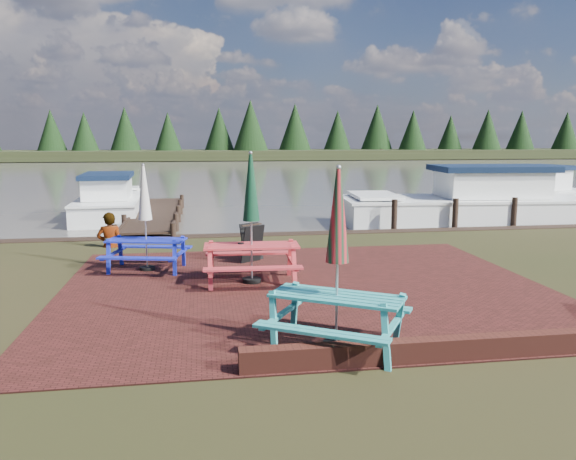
% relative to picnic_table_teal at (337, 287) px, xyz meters
% --- Properties ---
extents(ground, '(120.00, 120.00, 0.00)m').
position_rel_picnic_table_teal_xyz_m(ground, '(0.15, 1.97, -0.85)').
color(ground, black).
rests_on(ground, ground).
extents(paving, '(9.00, 7.50, 0.02)m').
position_rel_picnic_table_teal_xyz_m(paving, '(0.15, 2.97, -0.84)').
color(paving, '#361511').
rests_on(paving, ground).
extents(brick_wall, '(6.21, 1.79, 0.30)m').
position_rel_picnic_table_teal_xyz_m(brick_wall, '(2.29, -0.45, -0.70)').
color(brick_wall, '#4C1E16').
rests_on(brick_wall, ground).
extents(water, '(120.00, 60.00, 0.02)m').
position_rel_picnic_table_teal_xyz_m(water, '(0.15, 38.97, -0.85)').
color(water, '#4A463F').
rests_on(water, ground).
extents(far_treeline, '(120.00, 10.00, 8.10)m').
position_rel_picnic_table_teal_xyz_m(far_treeline, '(0.15, 67.97, 2.43)').
color(far_treeline, black).
rests_on(far_treeline, ground).
extents(picnic_table_teal, '(2.29, 2.23, 2.42)m').
position_rel_picnic_table_teal_xyz_m(picnic_table_teal, '(0.00, 0.00, 0.00)').
color(picnic_table_teal, teal).
rests_on(picnic_table_teal, ground).
extents(picnic_table_red, '(1.88, 1.69, 2.51)m').
position_rel_picnic_table_teal_xyz_m(picnic_table_red, '(-0.81, 3.55, 0.03)').
color(picnic_table_red, '#C43238').
rests_on(picnic_table_red, ground).
extents(picnic_table_blue, '(1.89, 1.76, 2.23)m').
position_rel_picnic_table_teal_xyz_m(picnic_table_blue, '(-2.91, 4.92, -0.06)').
color(picnic_table_blue, '#1824B6').
rests_on(picnic_table_blue, ground).
extents(chalkboard, '(0.56, 0.75, 0.86)m').
position_rel_picnic_table_teal_xyz_m(chalkboard, '(-0.63, 5.43, -0.40)').
color(chalkboard, black).
rests_on(chalkboard, ground).
extents(jetty, '(1.76, 9.08, 1.00)m').
position_rel_picnic_table_teal_xyz_m(jetty, '(-3.35, 13.24, -0.73)').
color(jetty, black).
rests_on(jetty, ground).
extents(boat_jetty, '(2.52, 6.49, 1.85)m').
position_rel_picnic_table_teal_xyz_m(boat_jetty, '(-5.13, 14.74, -0.49)').
color(boat_jetty, white).
rests_on(boat_jetty, ground).
extents(boat_near, '(8.45, 3.49, 2.23)m').
position_rel_picnic_table_teal_xyz_m(boat_near, '(7.31, 10.95, -0.38)').
color(boat_near, white).
rests_on(boat_near, ground).
extents(boat_far, '(6.93, 4.11, 2.04)m').
position_rel_picnic_table_teal_xyz_m(boat_far, '(10.87, 13.67, -0.44)').
color(boat_far, white).
rests_on(boat_far, ground).
extents(person, '(0.66, 0.45, 1.79)m').
position_rel_picnic_table_teal_xyz_m(person, '(-4.09, 7.72, 0.05)').
color(person, gray).
rests_on(person, ground).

